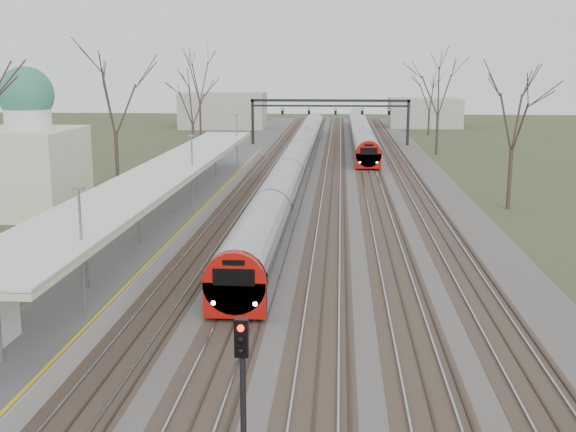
% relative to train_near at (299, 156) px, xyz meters
% --- Properties ---
extents(track_bed, '(24.00, 160.00, 0.22)m').
position_rel_train_near_xyz_m(track_bed, '(2.76, -6.41, -1.42)').
color(track_bed, '#474442').
rests_on(track_bed, ground).
extents(platform, '(3.50, 69.00, 1.00)m').
position_rel_train_near_xyz_m(platform, '(-6.55, -23.91, -0.98)').
color(platform, '#9E9B93').
rests_on(platform, ground).
extents(canopy, '(4.10, 50.00, 3.11)m').
position_rel_train_near_xyz_m(canopy, '(-6.55, -28.42, 2.45)').
color(canopy, slate).
rests_on(canopy, platform).
extents(dome_building, '(10.00, 8.00, 10.30)m').
position_rel_train_near_xyz_m(dome_building, '(-19.21, -23.41, 2.24)').
color(dome_building, beige).
rests_on(dome_building, ground).
extents(signal_gantry, '(21.00, 0.59, 6.08)m').
position_rel_train_near_xyz_m(signal_gantry, '(2.79, 23.58, 3.43)').
color(signal_gantry, black).
rests_on(signal_gantry, ground).
extents(tree_west_far, '(5.50, 5.50, 11.33)m').
position_rel_train_near_xyz_m(tree_west_far, '(-14.50, -13.41, 6.54)').
color(tree_west_far, '#2D231C').
rests_on(tree_west_far, ground).
extents(tree_east_far, '(5.00, 5.00, 10.30)m').
position_rel_train_near_xyz_m(tree_east_far, '(16.50, -19.41, 5.81)').
color(tree_east_far, '#2D231C').
rests_on(tree_east_far, ground).
extents(train_near, '(2.62, 90.21, 3.05)m').
position_rel_train_near_xyz_m(train_near, '(0.00, 0.00, 0.00)').
color(train_near, '#9899A1').
rests_on(train_near, ground).
extents(train_far, '(2.62, 60.21, 3.05)m').
position_rel_train_near_xyz_m(train_far, '(7.00, 29.23, 0.00)').
color(train_far, '#9899A1').
rests_on(train_far, ground).
extents(signal_post, '(0.35, 0.45, 4.10)m').
position_rel_train_near_xyz_m(signal_post, '(1.75, -55.24, 1.25)').
color(signal_post, black).
rests_on(signal_post, ground).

